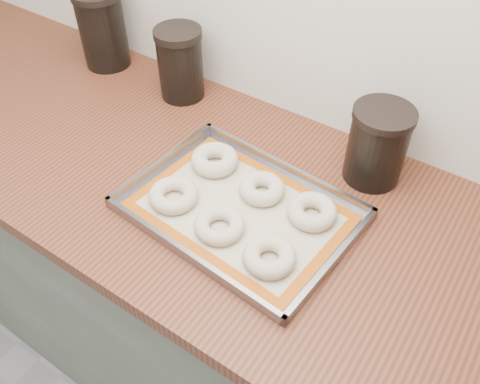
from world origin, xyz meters
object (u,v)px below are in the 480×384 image
Objects in this scene: baking_tray at (240,210)px; canister_right at (377,145)px; bagel_front_left at (174,195)px; canister_left at (102,29)px; bagel_front_right at (269,256)px; bagel_back_mid at (262,189)px; canister_mid at (180,63)px; bagel_back_left at (215,160)px; bagel_front_mid at (219,225)px; bagel_back_right at (312,212)px.

canister_right is at bearing 55.41° from baking_tray.
canister_left is at bearing 147.43° from bagel_front_left.
baking_tray is at bearing 146.74° from bagel_front_right.
bagel_back_mid is 0.44m from canister_mid.
baking_tray is 0.47m from canister_mid.
bagel_back_left is at bearing -37.64° from canister_mid.
bagel_front_mid is (0.13, -0.01, -0.00)m from bagel_front_left.
canister_left is 1.21× the size of canister_right.
bagel_front_left is 1.02× the size of bagel_back_right.
canister_mid is (-0.49, 0.35, 0.07)m from bagel_front_right.
bagel_back_right is 0.58× the size of canister_right.
canister_left reaches higher than baking_tray.
canister_left is at bearing 159.76° from bagel_back_left.
bagel_front_left is 1.08× the size of bagel_back_mid.
canister_mid is at bearing 151.67° from bagel_back_mid.
bagel_front_mid is 0.51m from canister_mid.
bagel_front_right and bagel_back_mid have the same top height.
canister_right is (0.83, -0.02, -0.02)m from canister_left.
bagel_back_left reaches higher than bagel_back_mid.
bagel_front_mid is at bearing -96.29° from bagel_back_mid.
baking_tray is 0.07m from bagel_front_mid.
canister_right is at bearing 60.91° from bagel_front_mid.
bagel_front_left is at bearing -155.25° from bagel_back_right.
bagel_front_right reaches higher than bagel_front_left.
bagel_front_right is 1.05× the size of bagel_back_mid.
bagel_back_left is 0.61× the size of canister_right.
bagel_front_left is 0.14m from bagel_back_left.
bagel_back_right is 0.55m from canister_mid.
bagel_front_right is 0.30m from bagel_back_left.
bagel_front_right is 0.54× the size of canister_mid.
baking_tray is 4.50× the size of bagel_back_left.
bagel_front_mid is at bearing -42.77° from canister_mid.
canister_left is (-0.52, 0.33, 0.09)m from bagel_front_left.
canister_mid is (0.28, -0.00, -0.01)m from canister_left.
bagel_front_left reaches higher than baking_tray.
bagel_back_mid reaches higher than bagel_front_mid.
canister_mid is at bearing 143.70° from baking_tray.
canister_mid reaches higher than bagel_front_right.
bagel_front_left is at bearing 174.05° from bagel_front_mid.
canister_right is at bearing -1.31° from canister_left.
bagel_back_mid is at bearing -179.41° from bagel_back_right.
bagel_front_left is 0.97× the size of bagel_back_left.
bagel_back_left is at bearing 146.47° from baking_tray.
canister_left is (-0.77, 0.36, 0.09)m from bagel_front_right.
baking_tray is at bearing -152.85° from bagel_back_right.
canister_right is (0.30, 0.18, 0.07)m from bagel_back_left.
canister_mid is 1.06× the size of canister_right.
bagel_back_right is (0.01, 0.15, 0.00)m from bagel_front_right.
bagel_front_mid is at bearing -5.95° from bagel_front_left.
bagel_back_mid is (0.01, 0.07, 0.01)m from baking_tray.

